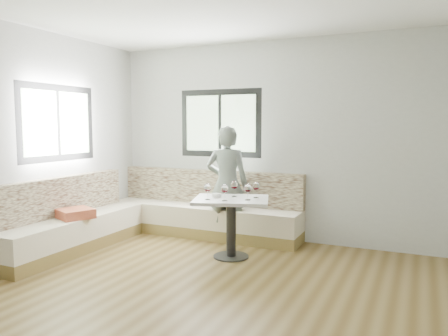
# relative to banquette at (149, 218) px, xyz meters

# --- Properties ---
(room) EXTENTS (5.01, 5.01, 2.81)m
(room) POSITION_rel_banquette_xyz_m (1.51, -1.55, 1.08)
(room) COLOR brown
(room) RESTS_ON ground
(banquette) EXTENTS (2.90, 2.80, 0.95)m
(banquette) POSITION_rel_banquette_xyz_m (0.00, 0.00, 0.00)
(banquette) COLOR olive
(banquette) RESTS_ON ground
(table) EXTENTS (1.06, 0.94, 0.73)m
(table) POSITION_rel_banquette_xyz_m (1.34, -0.20, 0.22)
(table) COLOR black
(table) RESTS_ON ground
(person) EXTENTS (0.66, 0.51, 1.62)m
(person) POSITION_rel_banquette_xyz_m (0.98, 0.46, 0.48)
(person) COLOR slate
(person) RESTS_ON ground
(olive_ramekin) EXTENTS (0.11, 0.11, 0.04)m
(olive_ramekin) POSITION_rel_banquette_xyz_m (1.14, -0.19, 0.43)
(olive_ramekin) COLOR white
(olive_ramekin) RESTS_ON table
(wine_glass_a) EXTENTS (0.09, 0.09, 0.20)m
(wine_glass_a) POSITION_rel_banquette_xyz_m (1.12, -0.40, 0.54)
(wine_glass_a) COLOR white
(wine_glass_a) RESTS_ON table
(wine_glass_b) EXTENTS (0.09, 0.09, 0.20)m
(wine_glass_b) POSITION_rel_banquette_xyz_m (1.33, -0.39, 0.54)
(wine_glass_b) COLOR white
(wine_glass_b) RESTS_ON table
(wine_glass_c) EXTENTS (0.09, 0.09, 0.20)m
(wine_glass_c) POSITION_rel_banquette_xyz_m (1.56, -0.23, 0.54)
(wine_glass_c) COLOR white
(wine_glass_c) RESTS_ON table
(wine_glass_d) EXTENTS (0.09, 0.09, 0.20)m
(wine_glass_d) POSITION_rel_banquette_xyz_m (1.31, -0.06, 0.54)
(wine_glass_d) COLOR white
(wine_glass_d) RESTS_ON table
(wine_glass_e) EXTENTS (0.09, 0.09, 0.20)m
(wine_glass_e) POSITION_rel_banquette_xyz_m (1.59, -0.03, 0.54)
(wine_glass_e) COLOR white
(wine_glass_e) RESTS_ON table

